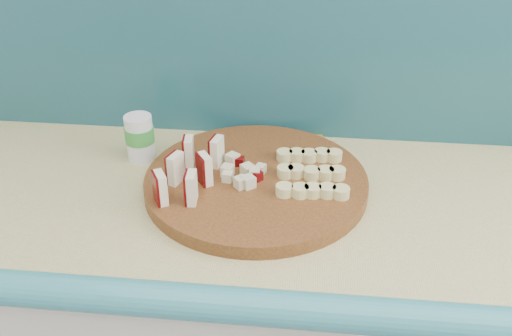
% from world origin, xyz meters
% --- Properties ---
extents(backsplash, '(2.20, 0.02, 0.50)m').
position_xyz_m(backsplash, '(0.10, 1.79, 1.16)').
color(backsplash, teal).
rests_on(backsplash, kitchen_counter).
extents(cutting_board, '(0.50, 0.50, 0.03)m').
position_xyz_m(cutting_board, '(-0.22, 1.54, 0.92)').
color(cutting_board, '#47220F').
rests_on(cutting_board, kitchen_counter).
extents(apple_wedges, '(0.11, 0.19, 0.06)m').
position_xyz_m(apple_wedges, '(-0.35, 1.50, 0.97)').
color(apple_wedges, beige).
rests_on(apple_wedges, cutting_board).
extents(apple_chunks, '(0.07, 0.08, 0.02)m').
position_xyz_m(apple_chunks, '(-0.25, 1.53, 0.95)').
color(apple_chunks, beige).
rests_on(apple_chunks, cutting_board).
extents(banana_slices, '(0.16, 0.18, 0.02)m').
position_xyz_m(banana_slices, '(-0.11, 1.55, 0.95)').
color(banana_slices, '#D7CE83').
rests_on(banana_slices, cutting_board).
extents(canister, '(0.06, 0.06, 0.10)m').
position_xyz_m(canister, '(-0.49, 1.63, 0.96)').
color(canister, silver).
rests_on(canister, kitchen_counter).
extents(banana_peel, '(0.20, 0.18, 0.01)m').
position_xyz_m(banana_peel, '(-0.15, 1.76, 0.91)').
color(banana_peel, gold).
rests_on(banana_peel, kitchen_counter).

